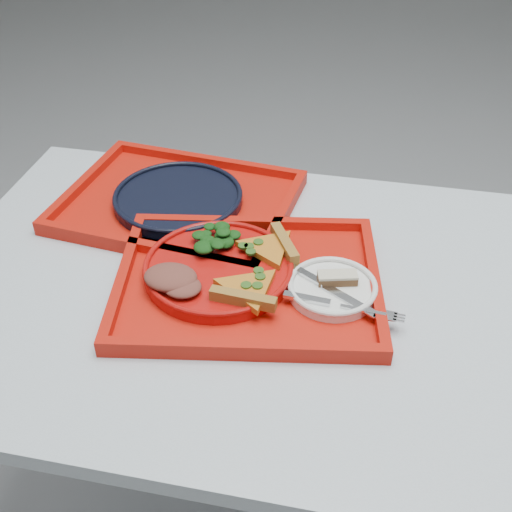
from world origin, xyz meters
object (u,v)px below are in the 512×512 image
tray_far (179,205)px  tray_main (248,284)px  dinner_plate (219,270)px  navy_plate (178,199)px  dessert_bar (337,278)px

tray_far → tray_main: bearing=-42.0°
tray_main → dinner_plate: 0.06m
tray_far → navy_plate: size_ratio=1.73×
tray_far → dessert_bar: bearing=-24.2°
dinner_plate → dessert_bar: dessert_bar is taller
dinner_plate → dessert_bar: bearing=0.9°
tray_main → navy_plate: size_ratio=1.73×
tray_far → dessert_bar: dessert_bar is taller
dinner_plate → dessert_bar: 0.21m
dinner_plate → navy_plate: (-0.14, 0.21, -0.00)m
dessert_bar → navy_plate: bearing=135.1°
tray_main → dessert_bar: (0.15, 0.01, 0.03)m
tray_main → dessert_bar: dessert_bar is taller
tray_far → navy_plate: navy_plate is taller
tray_main → dinner_plate: bearing=160.2°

